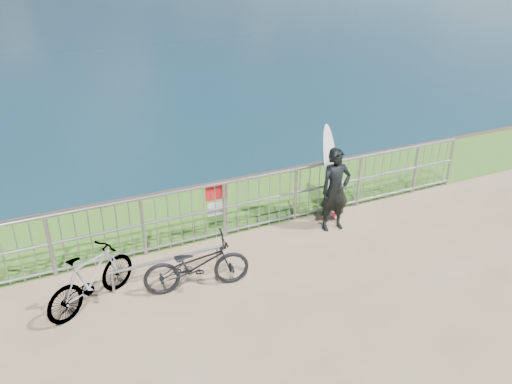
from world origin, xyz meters
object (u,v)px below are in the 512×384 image
bicycle_near (197,265)px  surfboard (332,176)px  bicycle_far (91,279)px  surfer (335,190)px

bicycle_near → surfboard: bearing=-61.2°
bicycle_near → bicycle_far: (-1.55, 0.27, 0.03)m
surfboard → bicycle_near: size_ratio=1.16×
surfer → bicycle_far: bearing=-169.1°
surfboard → bicycle_far: (-4.74, -0.88, -0.42)m
surfboard → bicycle_near: (-3.19, -1.15, -0.45)m
bicycle_far → surfboard: bearing=-109.9°
bicycle_far → bicycle_near: bearing=-130.3°
bicycle_near → bicycle_far: size_ratio=1.07×
surfboard → bicycle_far: surfboard is taller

